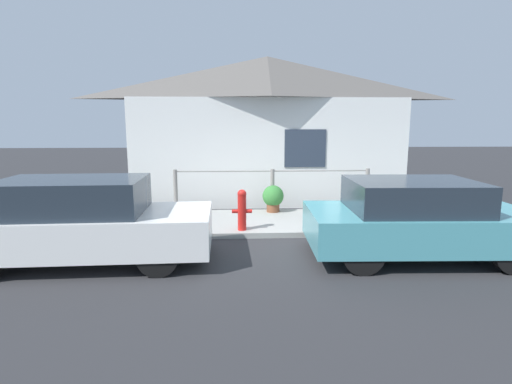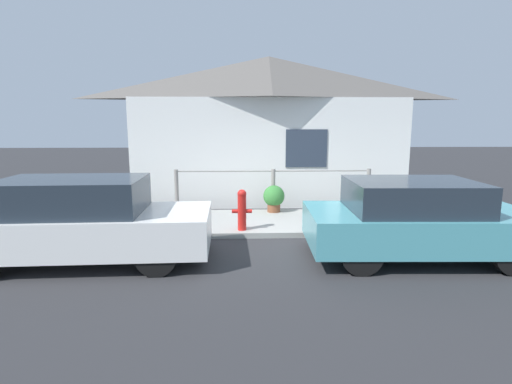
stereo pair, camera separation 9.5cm
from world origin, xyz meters
name	(u,v)px [view 1 (the left image)]	position (x,y,z in m)	size (l,w,h in m)	color
ground_plane	(281,238)	(0.00, 0.00, 0.00)	(60.00, 60.00, 0.00)	#2D2D30
sidewalk	(276,222)	(0.00, 1.11, 0.06)	(24.00, 2.21, 0.11)	#9E9E99
house	(268,86)	(0.00, 3.81, 3.31)	(7.88, 2.23, 4.14)	white
fence	(272,188)	(0.00, 2.06, 0.70)	(4.90, 0.10, 1.05)	gray
car_left	(82,222)	(-3.43, -1.26, 0.70)	(4.14, 1.75, 1.41)	white
car_right	(417,219)	(2.18, -1.25, 0.68)	(3.82, 1.89, 1.35)	teal
fire_hydrant	(242,209)	(-0.79, 0.26, 0.56)	(0.41, 0.18, 0.85)	red
potted_plant_near_hydrant	(273,197)	(0.01, 1.93, 0.48)	(0.53, 0.53, 0.66)	brown
potted_plant_by_fence	(118,201)	(-3.74, 1.84, 0.44)	(0.48, 0.48, 0.59)	brown
potted_plant_corner	(356,204)	(2.01, 1.64, 0.35)	(0.33, 0.33, 0.46)	slate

